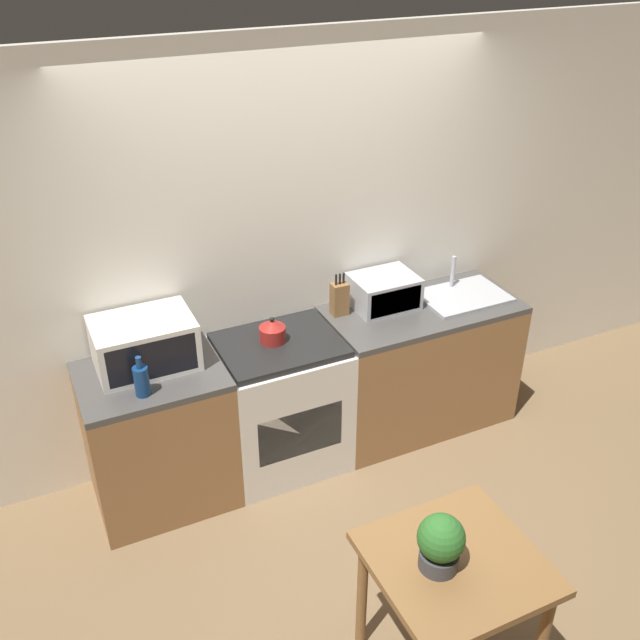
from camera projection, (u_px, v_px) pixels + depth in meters
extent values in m
plane|color=brown|center=(373.00, 531.00, 4.14)|extent=(16.00, 16.00, 0.00)
cube|color=silver|center=(291.00, 252.00, 4.39)|extent=(10.00, 0.06, 2.60)
cube|color=olive|center=(159.00, 439.00, 4.19)|extent=(0.80, 0.62, 0.86)
cube|color=#474442|center=(150.00, 377.00, 3.96)|extent=(0.80, 0.62, 0.04)
cube|color=olive|center=(418.00, 367.00, 4.84)|extent=(1.27, 0.62, 0.86)
cube|color=#474442|center=(423.00, 310.00, 4.62)|extent=(1.27, 0.62, 0.04)
cube|color=silver|center=(281.00, 405.00, 4.47)|extent=(0.75, 0.62, 0.86)
cube|color=black|center=(279.00, 345.00, 4.25)|extent=(0.72, 0.57, 0.04)
cube|color=black|center=(301.00, 433.00, 4.24)|extent=(0.54, 0.02, 0.32)
cylinder|color=maroon|center=(272.00, 334.00, 4.22)|extent=(0.16, 0.16, 0.10)
cone|color=maroon|center=(272.00, 324.00, 4.19)|extent=(0.15, 0.15, 0.04)
sphere|color=black|center=(272.00, 319.00, 4.17)|extent=(0.03, 0.03, 0.03)
cube|color=silver|center=(144.00, 343.00, 3.96)|extent=(0.55, 0.39, 0.29)
cube|color=black|center=(152.00, 360.00, 3.81)|extent=(0.48, 0.01, 0.23)
cylinder|color=navy|center=(142.00, 381.00, 3.74)|extent=(0.08, 0.08, 0.17)
cylinder|color=navy|center=(139.00, 363.00, 3.68)|extent=(0.03, 0.03, 0.07)
cube|color=brown|center=(340.00, 299.00, 4.48)|extent=(0.10, 0.08, 0.21)
cylinder|color=black|center=(336.00, 280.00, 4.39)|extent=(0.01, 0.01, 0.07)
cylinder|color=black|center=(340.00, 279.00, 4.40)|extent=(0.01, 0.01, 0.07)
cylinder|color=black|center=(344.00, 278.00, 4.41)|extent=(0.01, 0.01, 0.07)
cube|color=#ADAFB5|center=(384.00, 291.00, 4.57)|extent=(0.41, 0.32, 0.21)
cube|color=black|center=(396.00, 302.00, 4.45)|extent=(0.36, 0.01, 0.17)
cube|color=#ADAFB5|center=(463.00, 296.00, 4.71)|extent=(0.56, 0.40, 0.02)
cylinder|color=#ADAFB5|center=(453.00, 271.00, 4.76)|extent=(0.03, 0.03, 0.22)
cube|color=brown|center=(456.00, 563.00, 3.05)|extent=(0.71, 0.68, 0.04)
cylinder|color=brown|center=(362.00, 595.00, 3.34)|extent=(0.05, 0.05, 0.69)
cylinder|color=brown|center=(466.00, 553.00, 3.56)|extent=(0.05, 0.05, 0.69)
cylinder|color=#424247|center=(439.00, 559.00, 2.99)|extent=(0.17, 0.17, 0.08)
sphere|color=#2D6B28|center=(441.00, 538.00, 2.92)|extent=(0.20, 0.20, 0.20)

